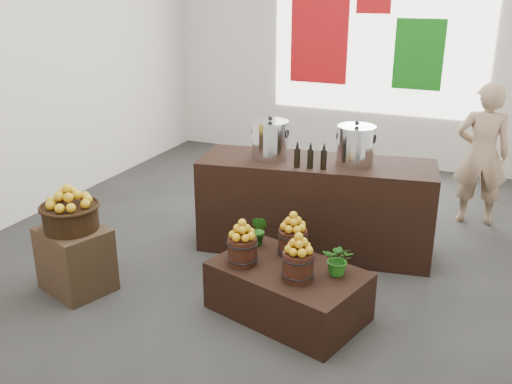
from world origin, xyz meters
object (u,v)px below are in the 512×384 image
at_px(crate, 76,259).
at_px(counter, 315,206).
at_px(stock_pot_center, 356,146).
at_px(stock_pot_left, 270,141).
at_px(shopper, 482,155).
at_px(wicker_basket, 71,218).
at_px(display_table, 288,291).

xyz_separation_m(crate, counter, (1.74, 1.69, 0.19)).
height_order(crate, stock_pot_center, stock_pot_center).
relative_size(stock_pot_left, shopper, 0.22).
relative_size(crate, wicker_basket, 1.25).
distance_m(stock_pot_left, shopper, 2.53).
bearing_deg(shopper, stock_pot_left, 28.28).
height_order(counter, stock_pot_center, stock_pot_center).
bearing_deg(crate, shopper, 43.91).
bearing_deg(shopper, stock_pot_center, 41.34).
height_order(display_table, shopper, shopper).
relative_size(counter, stock_pot_left, 6.47).
distance_m(counter, stock_pot_left, 0.83).
height_order(crate, shopper, shopper).
height_order(wicker_basket, display_table, wicker_basket).
relative_size(stock_pot_center, shopper, 0.22).
bearing_deg(counter, wicker_basket, -145.35).
bearing_deg(counter, stock_pot_left, 180.00).
bearing_deg(stock_pot_center, shopper, 50.44).
xyz_separation_m(stock_pot_center, shopper, (1.14, 1.38, -0.33)).
height_order(display_table, stock_pot_left, stock_pot_left).
xyz_separation_m(display_table, stock_pot_left, (-0.67, 1.23, 0.94)).
height_order(crate, display_table, crate).
distance_m(stock_pot_left, stock_pot_center, 0.87).
bearing_deg(crate, stock_pot_left, 51.94).
height_order(stock_pot_center, shopper, shopper).
xyz_separation_m(wicker_basket, counter, (1.74, 1.69, -0.23)).
xyz_separation_m(wicker_basket, stock_pot_center, (2.11, 1.75, 0.44)).
height_order(stock_pot_left, shopper, shopper).
bearing_deg(stock_pot_center, counter, -170.50).
distance_m(wicker_basket, counter, 2.44).
bearing_deg(stock_pot_center, crate, -140.35).
bearing_deg(stock_pot_left, counter, 9.50).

